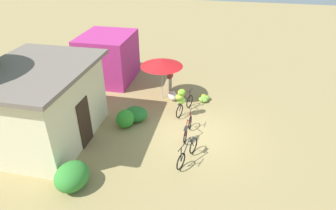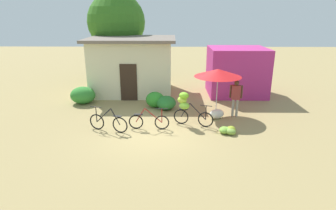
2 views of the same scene
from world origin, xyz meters
name	(u,v)px [view 1 (image 1 of 2)]	position (x,y,z in m)	size (l,w,h in m)	color
ground_plane	(196,134)	(0.00, 0.00, 0.00)	(60.00, 60.00, 0.00)	#9B8654
building_low	(42,105)	(-1.50, 6.11, 1.63)	(5.02, 3.98, 3.22)	beige
shop_pink	(108,58)	(4.58, 5.76, 1.35)	(3.20, 2.80, 2.70)	#B52E7C
hedge_bush_front_left	(72,176)	(-3.86, 3.78, 0.45)	(1.30, 1.13, 0.90)	#328330
hedge_bush_front_right	(125,119)	(-0.02, 3.22, 0.40)	(0.93, 0.81, 0.79)	#2F8928
hedge_bush_mid	(136,114)	(0.55, 2.90, 0.33)	(0.95, 1.12, 0.66)	#26702B
market_umbrella	(162,63)	(2.91, 2.18, 1.99)	(2.15, 2.15, 2.17)	beige
bicycle_leftmost	(187,153)	(-1.74, 0.14, 0.37)	(1.65, 0.58, 0.99)	black
bicycle_near_pile	(188,128)	(-0.11, 0.37, 0.34)	(1.67, 0.16, 0.92)	black
bicycle_center_loaded	(182,99)	(1.44, 0.89, 0.86)	(1.65, 0.75, 1.43)	black
banana_pile_on_ground	(204,98)	(3.06, -0.03, 0.13)	(0.80, 0.73, 0.29)	#8FA226
produce_sack	(172,96)	(2.85, 1.61, 0.22)	(0.70, 0.44, 0.44)	silver
person_vendor	(170,74)	(3.73, 1.91, 1.05)	(0.57, 0.26, 1.71)	gray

